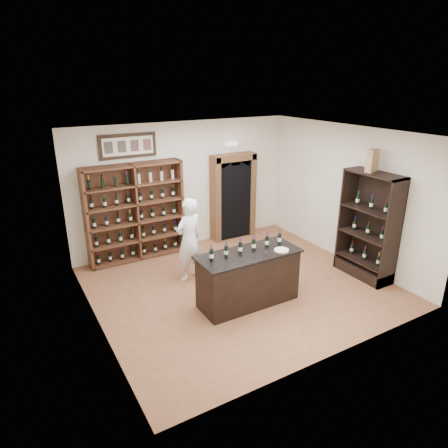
{
  "coord_description": "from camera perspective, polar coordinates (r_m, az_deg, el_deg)",
  "views": [
    {
      "loc": [
        -3.82,
        -5.95,
        3.92
      ],
      "look_at": [
        -0.19,
        0.3,
        1.26
      ],
      "focal_mm": 32.0,
      "sensor_mm": 36.0,
      "label": 1
    }
  ],
  "objects": [
    {
      "name": "wall_back",
      "position": [
        9.59,
        -5.67,
        5.48
      ],
      "size": [
        5.5,
        0.04,
        3.0
      ],
      "primitive_type": "cube",
      "color": "white",
      "rests_on": "ground"
    },
    {
      "name": "ceiling",
      "position": [
        7.13,
        2.57,
        12.78
      ],
      "size": [
        5.5,
        5.5,
        0.0
      ],
      "primitive_type": "plane",
      "rotation": [
        3.14,
        0.0,
        0.0
      ],
      "color": "white",
      "rests_on": "wall_back"
    },
    {
      "name": "wine_crate",
      "position": [
        8.26,
        20.42,
        8.46
      ],
      "size": [
        0.33,
        0.2,
        0.43
      ],
      "primitive_type": "cube",
      "rotation": [
        0.0,
        0.0,
        0.27
      ],
      "color": "tan",
      "rests_on": "side_cabinet"
    },
    {
      "name": "counter_bottle_4",
      "position": [
        7.32,
        6.15,
        -2.51
      ],
      "size": [
        0.07,
        0.07,
        0.3
      ],
      "color": "black",
      "rests_on": "tasting_counter"
    },
    {
      "name": "counter_bottle_1",
      "position": [
        6.88,
        0.31,
        -3.92
      ],
      "size": [
        0.07,
        0.07,
        0.3
      ],
      "color": "black",
      "rests_on": "tasting_counter"
    },
    {
      "name": "wall_left",
      "position": [
        6.51,
        -18.52,
        -2.7
      ],
      "size": [
        0.04,
        5.0,
        3.0
      ],
      "primitive_type": "cube",
      "color": "white",
      "rests_on": "ground"
    },
    {
      "name": "side_cabinet",
      "position": [
        8.7,
        19.81,
        -2.38
      ],
      "size": [
        0.48,
        1.2,
        2.2
      ],
      "color": "black",
      "rests_on": "ground"
    },
    {
      "name": "arched_doorway",
      "position": [
        10.1,
        1.28,
        4.21
      ],
      "size": [
        1.17,
        0.35,
        2.17
      ],
      "color": "black",
      "rests_on": "ground"
    },
    {
      "name": "counter_bottle_3",
      "position": [
        7.17,
        4.29,
        -2.96
      ],
      "size": [
        0.07,
        0.07,
        0.3
      ],
      "color": "black",
      "rests_on": "tasting_counter"
    },
    {
      "name": "wall_right",
      "position": [
        9.19,
        17.07,
        4.03
      ],
      "size": [
        0.04,
        5.0,
        3.0
      ],
      "primitive_type": "cube",
      "color": "white",
      "rests_on": "ground"
    },
    {
      "name": "wine_shelf",
      "position": [
        9.11,
        -12.58,
        1.67
      ],
      "size": [
        2.2,
        0.38,
        2.2
      ],
      "color": "#4E2A1B",
      "rests_on": "ground"
    },
    {
      "name": "floor",
      "position": [
        8.09,
        2.24,
        -8.81
      ],
      "size": [
        5.5,
        5.5,
        0.0
      ],
      "primitive_type": "plane",
      "color": "#8E5E38",
      "rests_on": "ground"
    },
    {
      "name": "counter_bottle_0",
      "position": [
        6.75,
        -1.81,
        -4.42
      ],
      "size": [
        0.07,
        0.07,
        0.3
      ],
      "color": "black",
      "rests_on": "tasting_counter"
    },
    {
      "name": "emergency_light",
      "position": [
        9.9,
        1.05,
        11.37
      ],
      "size": [
        0.3,
        0.1,
        0.1
      ],
      "primitive_type": "cube",
      "color": "white",
      "rests_on": "wall_back"
    },
    {
      "name": "shopkeeper",
      "position": [
        8.03,
        -5.01,
        -2.24
      ],
      "size": [
        0.72,
        0.58,
        1.73
      ],
      "primitive_type": "imported",
      "rotation": [
        0.0,
        0.0,
        3.43
      ],
      "color": "white",
      "rests_on": "ground"
    },
    {
      "name": "counter_bottle_2",
      "position": [
        7.02,
        2.34,
        -3.43
      ],
      "size": [
        0.07,
        0.07,
        0.3
      ],
      "color": "black",
      "rests_on": "tasting_counter"
    },
    {
      "name": "tasting_counter",
      "position": [
        7.31,
        3.48,
        -7.77
      ],
      "size": [
        1.88,
        0.78,
        1.0
      ],
      "color": "black",
      "rests_on": "ground"
    },
    {
      "name": "plate",
      "position": [
        7.24,
        8.21,
        -3.71
      ],
      "size": [
        0.26,
        0.26,
        0.02
      ],
      "primitive_type": "cylinder",
      "color": "silver",
      "rests_on": "tasting_counter"
    },
    {
      "name": "counter_bottle_5",
      "position": [
        7.48,
        7.94,
        -2.07
      ],
      "size": [
        0.07,
        0.07,
        0.3
      ],
      "color": "black",
      "rests_on": "tasting_counter"
    },
    {
      "name": "framed_picture",
      "position": [
        8.9,
        -13.58,
        10.8
      ],
      "size": [
        1.25,
        0.04,
        0.52
      ],
      "primitive_type": "cube",
      "color": "black",
      "rests_on": "wall_back"
    }
  ]
}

